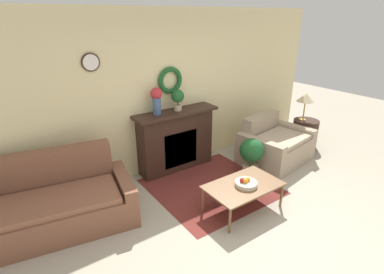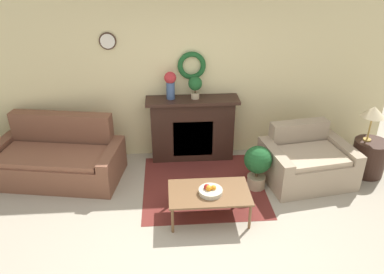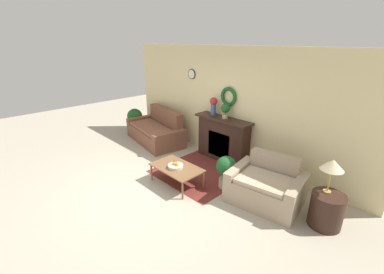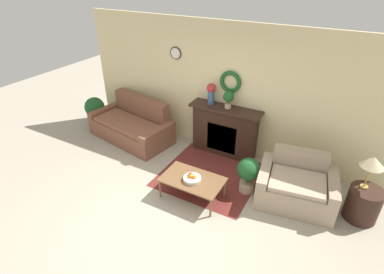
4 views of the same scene
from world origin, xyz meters
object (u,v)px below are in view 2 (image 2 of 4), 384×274
(couch_left, at_px, (57,159))
(fireplace, at_px, (192,128))
(potted_plant_on_mantel, at_px, (195,85))
(fruit_bowl, at_px, (210,191))
(vase_on_mantel_left, at_px, (170,83))
(loveseat_right, at_px, (306,162))
(potted_plant_floor_by_loveseat, at_px, (258,164))
(coffee_table, at_px, (209,194))
(side_table_by_loveseat, at_px, (368,158))
(table_lamp, at_px, (374,112))

(couch_left, bearing_deg, fireplace, 21.64)
(couch_left, height_order, potted_plant_on_mantel, potted_plant_on_mantel)
(couch_left, xyz_separation_m, potted_plant_on_mantel, (2.17, 0.43, 0.99))
(couch_left, distance_m, fruit_bowl, 2.53)
(fruit_bowl, height_order, vase_on_mantel_left, vase_on_mantel_left)
(couch_left, height_order, fruit_bowl, couch_left)
(fruit_bowl, height_order, potted_plant_on_mantel, potted_plant_on_mantel)
(loveseat_right, height_order, potted_plant_floor_by_loveseat, loveseat_right)
(coffee_table, bearing_deg, loveseat_right, 26.74)
(side_table_by_loveseat, distance_m, vase_on_mantel_left, 3.31)
(side_table_by_loveseat, height_order, table_lamp, table_lamp)
(coffee_table, distance_m, table_lamp, 2.79)
(fruit_bowl, distance_m, potted_plant_floor_by_loveseat, 1.01)
(coffee_table, height_order, fruit_bowl, fruit_bowl)
(coffee_table, height_order, potted_plant_on_mantel, potted_plant_on_mantel)
(couch_left, relative_size, vase_on_mantel_left, 4.74)
(loveseat_right, distance_m, coffee_table, 1.78)
(loveseat_right, xyz_separation_m, potted_plant_on_mantel, (-1.65, 0.78, 1.00))
(fireplace, height_order, loveseat_right, fireplace)
(fruit_bowl, bearing_deg, potted_plant_floor_by_loveseat, 40.36)
(coffee_table, bearing_deg, couch_left, 152.68)
(couch_left, bearing_deg, potted_plant_floor_by_loveseat, -0.02)
(fruit_bowl, relative_size, side_table_by_loveseat, 0.55)
(vase_on_mantel_left, relative_size, potted_plant_floor_by_loveseat, 0.65)
(couch_left, xyz_separation_m, loveseat_right, (3.81, -0.35, -0.01))
(couch_left, relative_size, side_table_by_loveseat, 3.65)
(fireplace, relative_size, side_table_by_loveseat, 2.61)
(potted_plant_on_mantel, bearing_deg, fireplace, 161.65)
(potted_plant_on_mantel, bearing_deg, couch_left, -168.85)
(table_lamp, bearing_deg, loveseat_right, -172.35)
(fireplace, xyz_separation_m, side_table_by_loveseat, (2.72, -0.71, -0.26))
(side_table_by_loveseat, xyz_separation_m, potted_plant_on_mantel, (-2.67, 0.70, 1.02))
(side_table_by_loveseat, bearing_deg, fireplace, 165.28)
(fireplace, xyz_separation_m, vase_on_mantel_left, (-0.34, 0.01, 0.79))
(side_table_by_loveseat, distance_m, table_lamp, 0.76)
(fireplace, height_order, table_lamp, table_lamp)
(fireplace, relative_size, vase_on_mantel_left, 3.39)
(table_lamp, bearing_deg, coffee_table, -159.99)
(couch_left, bearing_deg, table_lamp, 7.23)
(couch_left, bearing_deg, loveseat_right, 4.63)
(coffee_table, relative_size, fruit_bowl, 3.42)
(fruit_bowl, xyz_separation_m, vase_on_mantel_left, (-0.46, 1.63, 0.90))
(side_table_by_loveseat, relative_size, vase_on_mantel_left, 1.30)
(fireplace, distance_m, loveseat_right, 1.88)
(side_table_by_loveseat, bearing_deg, potted_plant_on_mantel, 165.34)
(couch_left, relative_size, loveseat_right, 1.49)
(coffee_table, relative_size, potted_plant_floor_by_loveseat, 1.56)
(vase_on_mantel_left, distance_m, potted_plant_on_mantel, 0.39)
(couch_left, height_order, table_lamp, table_lamp)
(table_lamp, relative_size, vase_on_mantel_left, 1.29)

